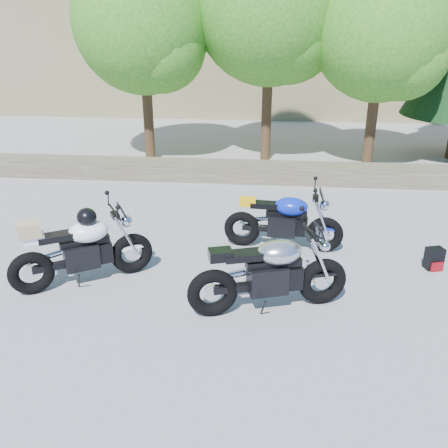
{
  "coord_description": "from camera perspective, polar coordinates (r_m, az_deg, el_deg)",
  "views": [
    {
      "loc": [
        0.89,
        -6.57,
        4.05
      ],
      "look_at": [
        0.2,
        1.0,
        0.75
      ],
      "focal_mm": 40.0,
      "sensor_mm": 36.0,
      "label": 1
    }
  ],
  "objects": [
    {
      "name": "white_bike",
      "position": [
        8.09,
        -16.03,
        -2.63
      ],
      "size": [
        2.04,
        1.29,
        1.25
      ],
      "rotation": [
        0.0,
        0.0,
        0.53
      ],
      "color": "black",
      "rests_on": "ground"
    },
    {
      "name": "tree_decid_mid",
      "position": [
        14.11,
        5.75,
        23.31
      ],
      "size": [
        4.08,
        4.08,
        6.24
      ],
      "color": "#382314",
      "rests_on": "ground"
    },
    {
      "name": "silver_bike",
      "position": [
        7.15,
        5.31,
        -5.68
      ],
      "size": [
        2.32,
        0.96,
        1.19
      ],
      "rotation": [
        0.0,
        0.0,
        0.29
      ],
      "color": "black",
      "rests_on": "ground"
    },
    {
      "name": "tree_decid_right",
      "position": [
        13.81,
        18.11,
        20.1
      ],
      "size": [
        3.54,
        3.54,
        5.41
      ],
      "color": "#382314",
      "rests_on": "ground"
    },
    {
      "name": "blue_bike",
      "position": [
        9.01,
        6.88,
        0.27
      ],
      "size": [
        2.16,
        0.68,
        1.08
      ],
      "rotation": [
        0.0,
        0.0,
        -0.08
      ],
      "color": "black",
      "rests_on": "ground"
    },
    {
      "name": "backpack",
      "position": [
        9.1,
        22.89,
        -3.69
      ],
      "size": [
        0.32,
        0.3,
        0.38
      ],
      "rotation": [
        0.0,
        0.0,
        0.28
      ],
      "color": "black",
      "rests_on": "ground"
    },
    {
      "name": "stone_wall",
      "position": [
        12.68,
        0.95,
        6.02
      ],
      "size": [
        22.0,
        0.55,
        0.5
      ],
      "primitive_type": "cube",
      "color": "#4C4332",
      "rests_on": "ground"
    },
    {
      "name": "tree_decid_left",
      "position": [
        14.1,
        -8.88,
        21.51
      ],
      "size": [
        3.67,
        3.67,
        5.62
      ],
      "color": "#382314",
      "rests_on": "ground"
    },
    {
      "name": "ground",
      "position": [
        7.77,
        -2.16,
        -7.97
      ],
      "size": [
        90.0,
        90.0,
        0.0
      ],
      "primitive_type": "plane",
      "color": "gray",
      "rests_on": "ground"
    }
  ]
}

